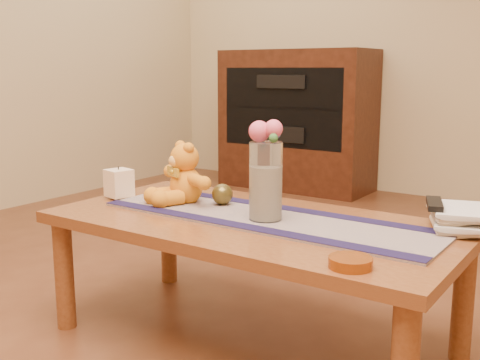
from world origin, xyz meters
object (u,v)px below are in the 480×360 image
Objects in this scene: teddy_bear at (186,173)px; amber_dish at (350,262)px; book_bottom at (433,226)px; pillar_candle at (119,183)px; glass_vase at (266,181)px; bronze_ball at (222,194)px; tv_remote at (434,204)px.

teddy_bear reaches higher than amber_dish.
pillar_candle is at bearing 169.82° from book_bottom.
glass_vase reaches higher than teddy_bear.
bronze_ball reaches higher than book_bottom.
glass_vase reaches higher than book_bottom.
teddy_bear is 0.40m from glass_vase.
pillar_candle is at bearing -164.96° from bronze_ball.
bronze_ball is 0.69× the size of amber_dish.
teddy_bear is 0.16m from bronze_ball.
teddy_bear is 2.97× the size of pillar_candle.
glass_vase is (0.39, -0.06, 0.02)m from teddy_bear.
bronze_ball is (-0.24, 0.09, -0.09)m from glass_vase.
pillar_candle is 0.67× the size of tv_remote.
glass_vase is at bearing -20.32° from bronze_ball.
tv_remote reaches higher than book_bottom.
teddy_bear reaches higher than pillar_candle.
book_bottom is at bearing 24.70° from glass_vase.
bronze_ball is 0.35× the size of book_bottom.
tv_remote is at bearing 81.65° from amber_dish.
book_bottom is at bearing 82.19° from amber_dish.
tv_remote is at bearing 34.68° from teddy_bear.
amber_dish is at bearing -32.02° from glass_vase.
book_bottom is 1.39× the size of tv_remote.
book_bottom is at bearing 35.31° from teddy_bear.
bronze_ball is at bearing 152.00° from amber_dish.
bronze_ball is at bearing 15.04° from pillar_candle.
teddy_bear reaches higher than tv_remote.
pillar_candle is at bearing -178.05° from glass_vase.
teddy_bear is 0.90m from tv_remote.
teddy_bear is at bearing 171.43° from glass_vase.
amber_dish is (0.81, -0.32, -0.10)m from teddy_bear.
pillar_candle is at bearing -138.93° from teddy_bear.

